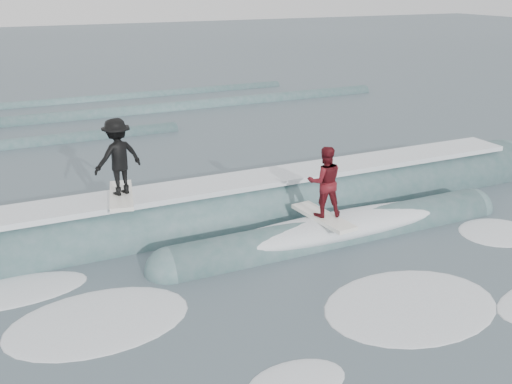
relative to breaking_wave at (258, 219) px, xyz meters
name	(u,v)px	position (x,y,z in m)	size (l,w,h in m)	color
ground	(307,277)	(-0.33, -3.29, -0.04)	(160.00, 160.00, 0.00)	#384952
breaking_wave	(258,219)	(0.00, 0.00, 0.00)	(21.56, 3.85, 2.13)	#3A6162
surfer_black	(118,159)	(-3.55, 0.40, 2.07)	(1.37, 2.07, 1.99)	white
surfer_red	(325,185)	(0.96, -1.80, 1.44)	(1.02, 2.05, 1.87)	white
whitewater	(340,301)	(-0.22, -4.47, -0.04)	(14.09, 7.15, 0.10)	white
far_swells	(86,120)	(-2.23, 14.36, -0.04)	(34.86, 8.65, 0.80)	#3A6162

